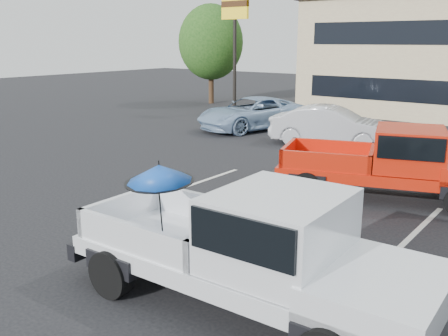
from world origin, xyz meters
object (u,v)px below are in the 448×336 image
(tree_left, at_px, (211,42))
(blue_suv, at_px, (252,113))
(silver_pickup, at_px, (263,246))
(silver_sedan, at_px, (332,126))
(red_pickup, at_px, (401,161))
(motel_sign, at_px, (235,24))

(tree_left, bearing_deg, blue_suv, -40.30)
(silver_pickup, bearing_deg, silver_sedan, 109.41)
(tree_left, height_order, red_pickup, tree_left)
(tree_left, height_order, blue_suv, tree_left)
(silver_pickup, xyz_separation_m, silver_sedan, (-4.48, 11.62, -0.31))
(tree_left, distance_m, red_pickup, 20.38)
(blue_suv, bearing_deg, red_pickup, -17.37)
(red_pickup, distance_m, blue_suv, 10.59)
(motel_sign, xyz_separation_m, tree_left, (-4.00, 3.00, -0.92))
(silver_pickup, distance_m, blue_suv, 15.53)
(silver_pickup, bearing_deg, blue_suv, 123.06)
(red_pickup, bearing_deg, motel_sign, 123.60)
(silver_pickup, relative_size, blue_suv, 1.13)
(blue_suv, bearing_deg, silver_sedan, 3.48)
(motel_sign, xyz_separation_m, silver_pickup, (12.18, -15.99, -3.60))
(motel_sign, height_order, silver_pickup, motel_sign)
(red_pickup, xyz_separation_m, blue_suv, (-8.61, 6.16, -0.28))
(tree_left, distance_m, silver_sedan, 14.16)
(motel_sign, relative_size, silver_pickup, 1.04)
(silver_pickup, distance_m, silver_sedan, 12.45)
(blue_suv, bearing_deg, motel_sign, 154.20)
(motel_sign, distance_m, red_pickup, 15.63)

